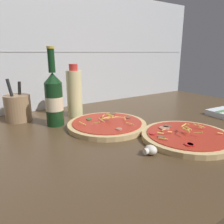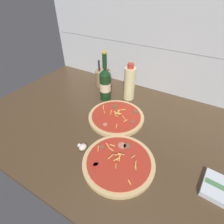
% 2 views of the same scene
% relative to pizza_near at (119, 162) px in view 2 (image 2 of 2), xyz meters
% --- Properties ---
extents(counter_slab, '(1.60, 0.90, 0.03)m').
position_rel_pizza_near_xyz_m(counter_slab, '(-0.07, 0.19, -0.02)').
color(counter_slab, '#4C3823').
rests_on(counter_slab, ground).
extents(tile_backsplash, '(1.60, 0.01, 0.60)m').
position_rel_pizza_near_xyz_m(tile_backsplash, '(-0.07, 0.64, 0.27)').
color(tile_backsplash, silver).
rests_on(tile_backsplash, ground).
extents(pizza_near, '(0.29, 0.29, 0.05)m').
position_rel_pizza_near_xyz_m(pizza_near, '(0.00, 0.00, 0.00)').
color(pizza_near, tan).
rests_on(pizza_near, counter_slab).
extents(pizza_far, '(0.30, 0.30, 0.05)m').
position_rel_pizza_near_xyz_m(pizza_far, '(-0.15, 0.25, 0.00)').
color(pizza_far, tan).
rests_on(pizza_far, counter_slab).
extents(beer_bottle, '(0.07, 0.07, 0.29)m').
position_rel_pizza_near_xyz_m(beer_bottle, '(-0.30, 0.38, 0.10)').
color(beer_bottle, '#143819').
rests_on(beer_bottle, counter_slab).
extents(oil_bottle, '(0.07, 0.07, 0.23)m').
position_rel_pizza_near_xyz_m(oil_bottle, '(-0.18, 0.46, 0.09)').
color(oil_bottle, beige).
rests_on(oil_bottle, counter_slab).
extents(mushroom_left, '(0.04, 0.04, 0.03)m').
position_rel_pizza_near_xyz_m(mushroom_left, '(-0.17, -0.01, 0.00)').
color(mushroom_left, white).
rests_on(mushroom_left, counter_slab).
extents(utensil_crock, '(0.10, 0.10, 0.18)m').
position_rel_pizza_near_xyz_m(utensil_crock, '(-0.41, 0.52, 0.05)').
color(utensil_crock, '#9E7A56').
rests_on(utensil_crock, counter_slab).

